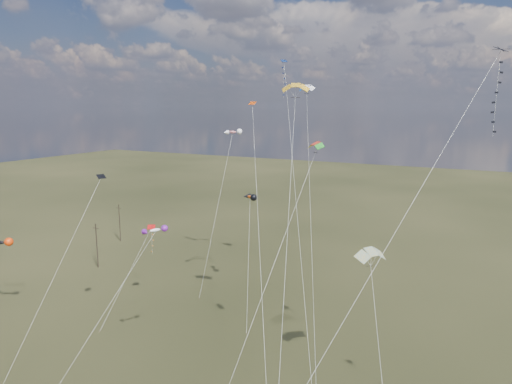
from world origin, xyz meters
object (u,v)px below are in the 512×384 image
at_px(utility_pole_near, 97,245).
at_px(diamond_black_high, 482,114).
at_px(utility_pole_far, 120,222).
at_px(parafoil_yellow, 295,86).

bearing_deg(utility_pole_near, diamond_black_high, -16.36).
xyz_separation_m(utility_pole_far, diamond_black_high, (67.97, -31.60, 23.67)).
bearing_deg(utility_pole_near, utility_pole_far, 119.74).
bearing_deg(diamond_black_high, utility_pole_far, 155.06).
relative_size(diamond_black_high, parafoil_yellow, 1.05).
distance_m(diamond_black_high, parafoil_yellow, 19.25).
xyz_separation_m(utility_pole_near, utility_pole_far, (-8.00, 14.00, 0.00)).
bearing_deg(parafoil_yellow, utility_pole_near, 165.41).
relative_size(utility_pole_near, utility_pole_far, 1.00).
relative_size(utility_pole_far, diamond_black_high, 0.24).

